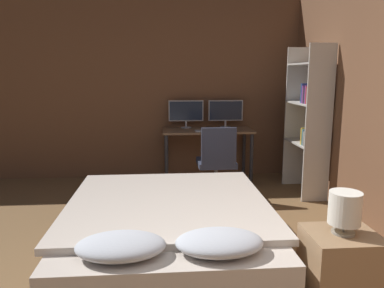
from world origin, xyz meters
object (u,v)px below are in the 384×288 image
office_chair (217,168)px  keyboard (209,131)px  monitor_left (186,112)px  monitor_right (226,112)px  nightstand (340,275)px  bed (169,235)px  desk (207,137)px  bedside_lamp (345,209)px  computer_mouse (229,130)px  bookshelf (309,114)px

office_chair → keyboard: bearing=93.9°
monitor_left → monitor_right: same height
nightstand → monitor_right: size_ratio=1.11×
nightstand → monitor_left: size_ratio=1.11×
bed → desk: size_ratio=1.53×
monitor_right → office_chair: 1.13m
monitor_right → keyboard: monitor_right is taller
nightstand → office_chair: 2.55m
bed → nightstand: bed is taller
bedside_lamp → keyboard: size_ratio=0.69×
desk → keyboard: size_ratio=3.32×
bedside_lamp → desk: bedside_lamp is taller
monitor_right → computer_mouse: size_ratio=7.39×
bed → monitor_right: (0.91, 2.66, 0.74)m
bedside_lamp → monitor_left: monitor_left is taller
monitor_left → keyboard: 0.54m
desk → bed: bearing=-104.1°
desk → bookshelf: (1.22, -0.72, 0.40)m
bed → bookshelf: bearing=43.5°
desk → monitor_right: monitor_right is taller
nightstand → bedside_lamp: 0.45m
desk → nightstand: bearing=-81.8°
bookshelf → nightstand: bearing=-106.8°
desk → monitor_right: size_ratio=2.52×
nightstand → desk: size_ratio=0.44×
bed → monitor_right: bearing=71.0°
desk → monitor_right: (0.30, 0.19, 0.34)m
bed → monitor_left: 2.78m
bed → bedside_lamp: bearing=-34.9°
keyboard → bookshelf: (1.22, -0.53, 0.28)m
desk → monitor_right: 0.49m
bed → computer_mouse: (0.90, 2.27, 0.52)m
monitor_left → monitor_right: size_ratio=1.00×
keyboard → monitor_right: bearing=52.5°
desk → bedside_lamp: bearing=-81.8°
bed → monitor_left: bearing=83.1°
keyboard → desk: bearing=90.0°
monitor_left → computer_mouse: 0.73m
bed → office_chair: office_chair is taller
bookshelf → monitor_right: bearing=135.5°
desk → bookshelf: bookshelf is taller
computer_mouse → office_chair: (-0.25, -0.51, -0.41)m
keyboard → office_chair: 0.65m
keyboard → monitor_left: bearing=127.5°
bed → monitor_left: monitor_left is taller
nightstand → bookshelf: bookshelf is taller
nightstand → bookshelf: (0.76, 2.50, 0.77)m
nightstand → monitor_right: bearing=92.9°
office_chair → bed: bearing=-110.4°
office_chair → monitor_right: bearing=73.8°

